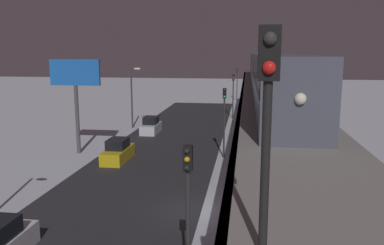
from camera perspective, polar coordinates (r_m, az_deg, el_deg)
The scene contains 13 objects.
ground_plane at distance 24.52m, azimuth -0.34°, elevation -12.69°, with size 240.00×240.00×0.00m, color silver.
avenue_asphalt at distance 25.60m, azimuth -11.19°, elevation -11.86°, with size 11.00×101.24×0.01m, color #28282D.
elevated_railway at distance 22.84m, azimuth 12.58°, elevation -1.08°, with size 5.00×101.24×6.00m.
subway_train at distance 42.38m, azimuth 10.77°, elevation 7.68°, with size 2.94×55.47×3.40m.
rail_signal at distance 6.65m, azimuth 10.98°, elevation 2.80°, with size 0.36×0.41×4.00m.
sedan_yellow at distance 35.45m, azimuth -10.79°, elevation -4.23°, with size 1.80×4.57×1.97m.
sedan_white_3 at distance 46.86m, azimuth -6.02°, elevation -0.56°, with size 1.80×4.08×1.97m.
traffic_light_near at distance 14.08m, azimuth -0.61°, elevation -12.15°, with size 0.32×0.44×6.40m.
traffic_light_mid at distance 35.19m, azimuth 4.74°, elevation 1.47°, with size 0.32×0.44×6.40m.
traffic_light_far at distance 56.87m, azimuth 6.04°, elevation 4.81°, with size 0.32×0.44×6.40m.
traffic_light_distant at distance 78.64m, azimuth 6.62°, elevation 6.30°, with size 0.32×0.44×6.40m.
commercial_billboard at distance 37.98m, azimuth -16.69°, elevation 5.72°, with size 4.80×0.36×8.90m.
street_lamp_far at distance 49.63m, azimuth -8.59°, elevation 4.67°, with size 1.35×0.44×7.65m.
Camera 1 is at (-3.29, 22.34, 9.57)m, focal length 36.46 mm.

